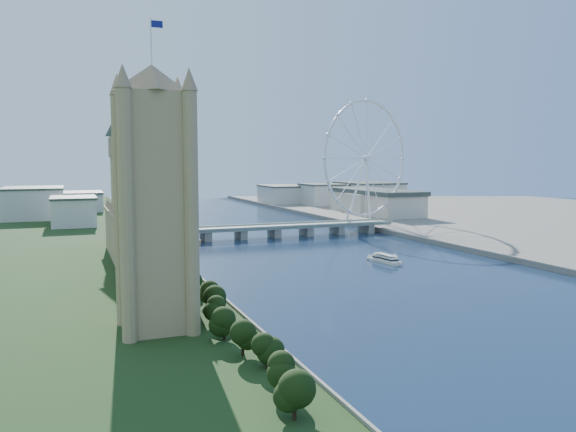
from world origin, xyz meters
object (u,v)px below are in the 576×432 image
victoria_tower (154,190)px  london_eye (366,159)px  tour_boat_near (386,263)px  tour_boat_far (385,262)px

victoria_tower → london_eye: bearing=49.6°
london_eye → tour_boat_near: (-95.37, -197.83, -67.52)m
london_eye → tour_boat_far: bearing=-115.9°
london_eye → tour_boat_far: london_eye is taller
tour_boat_near → tour_boat_far: 2.23m
london_eye → tour_boat_far: size_ratio=4.93×
tour_boat_far → victoria_tower: bearing=-165.2°
victoria_tower → tour_boat_near: bearing=32.6°
tour_boat_near → tour_boat_far: tour_boat_near is taller
victoria_tower → tour_boat_near: (159.60, 102.24, -54.49)m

